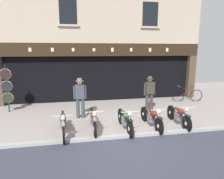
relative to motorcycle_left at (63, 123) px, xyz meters
The scene contains 13 objects.
ground 2.73m from the motorcycle_left, 39.63° to the right, with size 23.56×22.00×0.18m.
shop_facade 6.73m from the motorcycle_left, 71.67° to the left, with size 11.86×4.42×6.67m.
motorcycle_left is the anchor object (origin of this frame).
motorcycle_center_left 1.08m from the motorcycle_left, ahead, with size 0.62×2.02×0.92m.
motorcycle_center 2.23m from the motorcycle_left, ahead, with size 0.62×1.96×0.90m.
motorcycle_center_right 3.29m from the motorcycle_left, ahead, with size 0.62×2.00×0.90m.
motorcycle_right 4.44m from the motorcycle_left, ahead, with size 0.62×1.94×0.90m.
salesman_left 1.87m from the motorcycle_left, 68.40° to the left, with size 0.56×0.34×1.75m.
shopkeeper_center 4.53m from the motorcycle_left, 27.53° to the left, with size 0.56×0.33×1.70m.
tyre_sign_pole 4.25m from the motorcycle_left, 130.39° to the left, with size 0.52×0.06×2.29m.
advert_board_near 6.32m from the motorcycle_left, 49.27° to the left, with size 0.69×0.03×0.94m.
advert_board_far 7.00m from the motorcycle_left, 42.78° to the left, with size 0.72×0.03×1.05m.
leaning_bicycle 7.67m from the motorcycle_left, 26.43° to the left, with size 1.74×0.50×0.94m.
Camera 1 is at (-1.64, -6.03, 2.92)m, focal length 31.77 mm.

